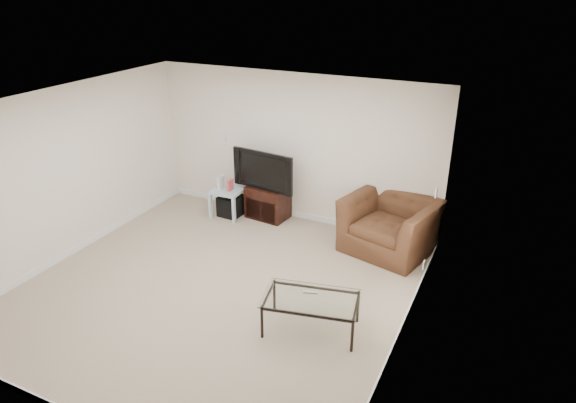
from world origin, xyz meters
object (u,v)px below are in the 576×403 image
at_px(subwoofer, 231,206).
at_px(television, 267,169).
at_px(tv_stand, 268,202).
at_px(recliner, 391,217).
at_px(coffee_table, 311,314).
at_px(side_table, 229,202).

bearing_deg(subwoofer, television, 15.99).
bearing_deg(tv_stand, subwoofer, -155.87).
bearing_deg(recliner, tv_stand, -171.60).
xyz_separation_m(tv_stand, coffee_table, (1.90, -2.54, -0.07)).
height_order(side_table, subwoofer, side_table).
xyz_separation_m(tv_stand, television, (-0.00, -0.03, 0.62)).
height_order(tv_stand, subwoofer, tv_stand).
distance_m(tv_stand, television, 0.62).
bearing_deg(coffee_table, television, 127.09).
xyz_separation_m(television, side_table, (-0.66, -0.20, -0.66)).
bearing_deg(subwoofer, tv_stand, 18.28).
relative_size(side_table, subwoofer, 1.38).
distance_m(side_table, coffee_table, 3.45).
height_order(television, side_table, television).
height_order(subwoofer, coffee_table, coffee_table).
bearing_deg(recliner, coffee_table, -83.30).
bearing_deg(side_table, tv_stand, 19.21).
xyz_separation_m(television, recliner, (2.21, -0.20, -0.34)).
height_order(television, recliner, television).
xyz_separation_m(subwoofer, coffee_table, (2.53, -2.33, 0.05)).
bearing_deg(coffee_table, subwoofer, 137.28).
height_order(tv_stand, recliner, recliner).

